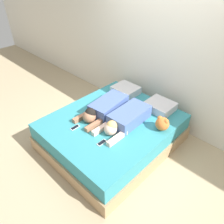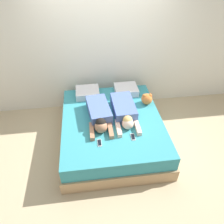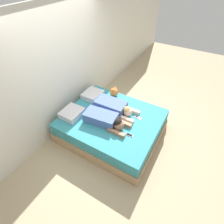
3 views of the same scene
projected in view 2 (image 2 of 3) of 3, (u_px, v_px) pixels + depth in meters
name	position (u px, v px, depth m)	size (l,w,h in m)	color
ground_plane	(112.00, 139.00, 4.10)	(12.00, 12.00, 0.00)	tan
wall_back	(104.00, 48.00, 4.19)	(12.00, 0.06, 2.60)	silver
bed	(112.00, 129.00, 3.94)	(1.77, 2.06, 0.51)	tan
pillow_head_left	(88.00, 92.00, 4.29)	(0.45, 0.40, 0.14)	silver
pillow_head_right	(126.00, 90.00, 4.37)	(0.45, 0.40, 0.14)	silver
person_left	(99.00, 114.00, 3.71)	(0.43, 0.98, 0.24)	#4C66A5
person_right	(124.00, 111.00, 3.79)	(0.39, 0.98, 0.22)	#4C66A5
cell_phone_left	(100.00, 143.00, 3.33)	(0.06, 0.15, 0.01)	silver
cell_phone_right	(133.00, 137.00, 3.43)	(0.06, 0.15, 0.01)	silver
plush_toy	(147.00, 99.00, 4.05)	(0.21, 0.21, 0.22)	orange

